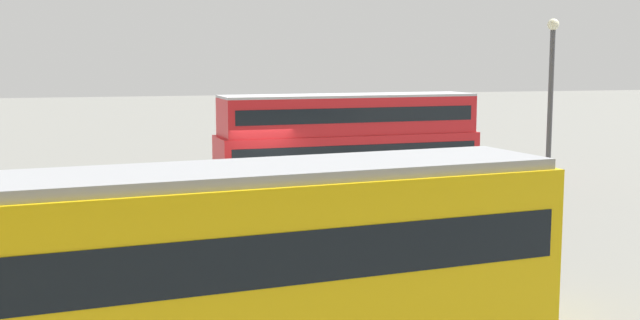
{
  "coord_description": "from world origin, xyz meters",
  "views": [
    {
      "loc": [
        6.02,
        30.3,
        5.32
      ],
      "look_at": [
        -0.5,
        6.66,
        2.14
      ],
      "focal_mm": 44.82,
      "sensor_mm": 36.0,
      "label": 1
    }
  ],
  "objects_px": {
    "double_decker_bus": "(348,138)",
    "pedestrian_crossing": "(353,197)",
    "tram_yellow": "(188,264)",
    "pedestrian_near_railing": "(148,206)",
    "street_lamp": "(550,106)"
  },
  "relations": [
    {
      "from": "tram_yellow",
      "to": "pedestrian_near_railing",
      "type": "distance_m",
      "value": 9.93
    },
    {
      "from": "street_lamp",
      "to": "tram_yellow",
      "type": "bearing_deg",
      "value": 34.79
    },
    {
      "from": "pedestrian_near_railing",
      "to": "tram_yellow",
      "type": "bearing_deg",
      "value": 90.71
    },
    {
      "from": "double_decker_bus",
      "to": "pedestrian_crossing",
      "type": "relative_size",
      "value": 6.24
    },
    {
      "from": "double_decker_bus",
      "to": "pedestrian_crossing",
      "type": "height_order",
      "value": "double_decker_bus"
    },
    {
      "from": "pedestrian_near_railing",
      "to": "pedestrian_crossing",
      "type": "height_order",
      "value": "pedestrian_crossing"
    },
    {
      "from": "double_decker_bus",
      "to": "tram_yellow",
      "type": "distance_m",
      "value": 20.2
    },
    {
      "from": "pedestrian_crossing",
      "to": "pedestrian_near_railing",
      "type": "bearing_deg",
      "value": -3.68
    },
    {
      "from": "tram_yellow",
      "to": "double_decker_bus",
      "type": "bearing_deg",
      "value": -115.28
    },
    {
      "from": "double_decker_bus",
      "to": "pedestrian_near_railing",
      "type": "xyz_separation_m",
      "value": [
        8.75,
        8.36,
        -0.93
      ]
    },
    {
      "from": "double_decker_bus",
      "to": "pedestrian_crossing",
      "type": "xyz_separation_m",
      "value": [
        2.58,
        8.76,
        -0.89
      ]
    },
    {
      "from": "tram_yellow",
      "to": "pedestrian_near_railing",
      "type": "height_order",
      "value": "tram_yellow"
    },
    {
      "from": "tram_yellow",
      "to": "pedestrian_near_railing",
      "type": "bearing_deg",
      "value": -89.29
    },
    {
      "from": "tram_yellow",
      "to": "street_lamp",
      "type": "bearing_deg",
      "value": -145.21
    },
    {
      "from": "double_decker_bus",
      "to": "tram_yellow",
      "type": "relative_size",
      "value": 0.8
    }
  ]
}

